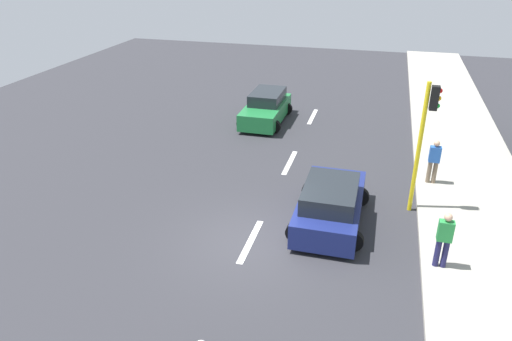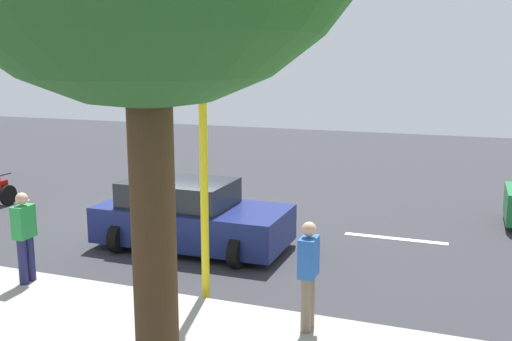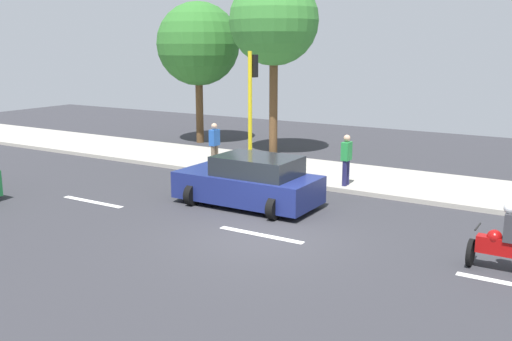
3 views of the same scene
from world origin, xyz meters
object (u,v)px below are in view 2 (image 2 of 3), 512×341
(pedestrian_near_signal, at_px, (308,272))
(pedestrian_by_tree, at_px, (25,235))
(traffic_light_corner, at_px, (201,136))
(car_dark_blue, at_px, (190,216))

(pedestrian_near_signal, bearing_deg, pedestrian_by_tree, -90.54)
(pedestrian_near_signal, height_order, traffic_light_corner, traffic_light_corner)
(car_dark_blue, relative_size, pedestrian_by_tree, 2.52)
(car_dark_blue, bearing_deg, traffic_light_corner, 30.81)
(traffic_light_corner, bearing_deg, car_dark_blue, -149.19)
(car_dark_blue, relative_size, traffic_light_corner, 0.95)
(pedestrian_near_signal, relative_size, traffic_light_corner, 0.38)
(car_dark_blue, xyz_separation_m, pedestrian_near_signal, (3.33, 3.65, 0.35))
(car_dark_blue, height_order, pedestrian_near_signal, pedestrian_near_signal)
(car_dark_blue, distance_m, pedestrian_near_signal, 4.95)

